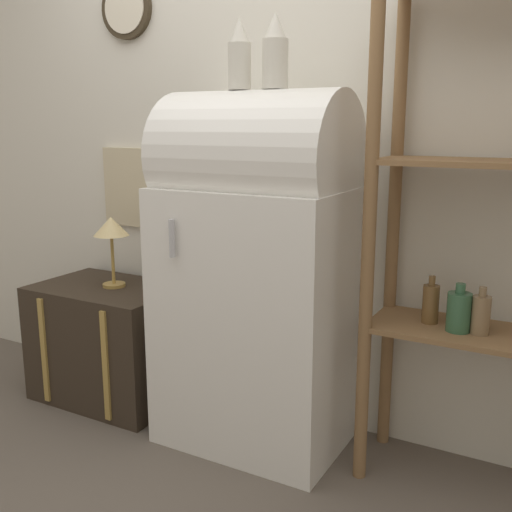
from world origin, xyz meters
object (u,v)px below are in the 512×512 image
object	(u,v)px
refrigerator	(256,270)
vase_left	(239,56)
suitcase_trunk	(110,342)
vase_center	(275,53)
desk_lamp	(111,231)

from	to	relation	value
refrigerator	vase_left	distance (m)	0.86
refrigerator	vase_left	xyz separation A→B (m)	(-0.08, -0.00, 0.86)
suitcase_trunk	vase_center	xyz separation A→B (m)	(0.91, 0.02, 1.33)
desk_lamp	refrigerator	bearing A→B (deg)	-0.42
suitcase_trunk	vase_left	size ratio (longest dim) A/B	2.61
refrigerator	vase_left	world-z (taller)	vase_left
vase_left	vase_center	bearing A→B (deg)	4.59
vase_left	desk_lamp	bearing A→B (deg)	179.47
refrigerator	vase_left	bearing A→B (deg)	-179.42
refrigerator	desk_lamp	bearing A→B (deg)	179.58
suitcase_trunk	desk_lamp	xyz separation A→B (m)	(0.03, 0.01, 0.57)
desk_lamp	vase_left	bearing A→B (deg)	-0.53
suitcase_trunk	vase_left	distance (m)	1.53
suitcase_trunk	vase_left	xyz separation A→B (m)	(0.76, 0.01, 1.33)
suitcase_trunk	desk_lamp	distance (m)	0.57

